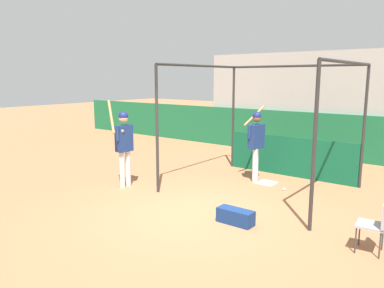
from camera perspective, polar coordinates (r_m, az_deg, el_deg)
ground_plane at (r=7.60m, az=-0.10°, el=-10.71°), size 60.00×60.00×0.00m
outfield_wall at (r=13.45m, az=18.53°, el=1.29°), size 24.00×0.12×1.52m
bleacher_section at (r=15.30m, az=21.36°, el=6.04°), size 8.70×4.00×3.60m
batting_cage at (r=9.96m, az=13.34°, el=1.54°), size 3.77×3.41×3.03m
home_plate at (r=9.94m, az=11.34°, el=-5.81°), size 0.44×0.44×0.02m
player_batter at (r=9.86m, az=9.74°, el=0.75°), size 0.52×0.91×1.95m
player_waiting at (r=9.32m, az=-10.34°, el=0.43°), size 0.51×0.76×2.17m
folding_chair at (r=6.52m, az=26.34°, el=-10.55°), size 0.43×0.43×0.84m
equipment_bag at (r=7.16m, az=6.64°, el=-10.91°), size 0.70×0.28×0.28m
baseball at (r=9.37m, az=13.86°, el=-6.70°), size 0.07×0.07×0.07m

